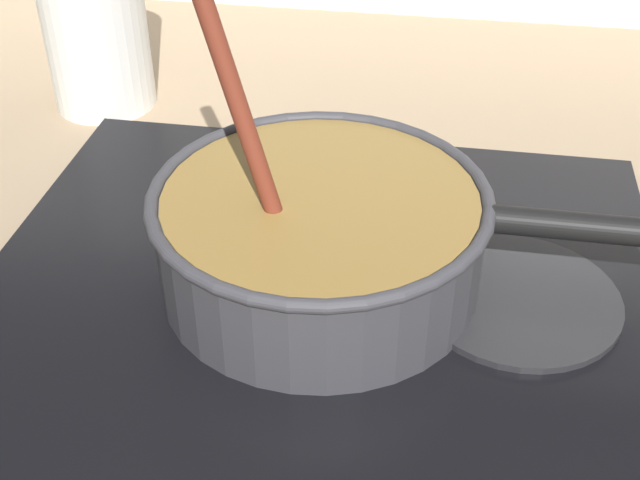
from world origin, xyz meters
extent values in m
cube|color=#9E8466|center=(0.00, 0.00, -0.02)|extent=(2.40, 1.60, 0.04)
cube|color=black|center=(-0.02, 0.15, 0.01)|extent=(0.56, 0.48, 0.01)
torus|color=#592D0C|center=(-0.02, 0.15, 0.02)|extent=(0.16, 0.16, 0.01)
cylinder|color=#262628|center=(0.14, 0.15, 0.01)|extent=(0.16, 0.16, 0.01)
cylinder|color=#38383D|center=(-0.02, 0.15, 0.05)|extent=(0.26, 0.26, 0.08)
cylinder|color=olive|center=(-0.02, 0.15, 0.06)|extent=(0.25, 0.25, 0.08)
torus|color=#38383D|center=(-0.02, 0.15, 0.09)|extent=(0.27, 0.27, 0.01)
cylinder|color=black|center=(0.18, 0.15, 0.09)|extent=(0.16, 0.02, 0.02)
cylinder|color=#E5CC7A|center=(-0.05, 0.14, 0.08)|extent=(0.04, 0.04, 0.01)
cylinder|color=#EDD88C|center=(0.00, 0.06, 0.08)|extent=(0.03, 0.03, 0.01)
cylinder|color=#EDD88C|center=(0.00, 0.16, 0.08)|extent=(0.04, 0.04, 0.01)
cylinder|color=#EDD88C|center=(-0.02, 0.20, 0.08)|extent=(0.03, 0.03, 0.01)
cylinder|color=beige|center=(-0.11, 0.15, 0.08)|extent=(0.04, 0.04, 0.01)
cylinder|color=maroon|center=(-0.08, 0.13, 0.19)|extent=(0.08, 0.03, 0.22)
cube|color=brown|center=(-0.05, 0.13, 0.08)|extent=(0.05, 0.04, 0.01)
cylinder|color=white|center=(-0.33, 0.45, 0.11)|extent=(0.11, 0.11, 0.22)
camera|label=1|loc=(0.06, -0.37, 0.45)|focal=46.69mm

